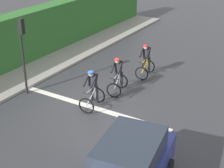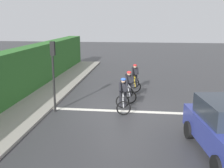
% 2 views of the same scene
% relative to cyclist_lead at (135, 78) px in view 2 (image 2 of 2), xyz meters
% --- Properties ---
extents(ground_plane, '(80.00, 80.00, 0.00)m').
position_rel_cyclist_lead_xyz_m(ground_plane, '(-0.44, -3.76, -0.80)').
color(ground_plane, '#333335').
extents(sidewalk_kerb, '(2.80, 24.48, 0.12)m').
position_rel_cyclist_lead_xyz_m(sidewalk_kerb, '(-5.29, -1.76, -0.74)').
color(sidewalk_kerb, gray).
rests_on(sidewalk_kerb, ground).
extents(stone_wall_low, '(0.44, 24.48, 0.43)m').
position_rel_cyclist_lead_xyz_m(stone_wall_low, '(-6.19, -1.76, -0.58)').
color(stone_wall_low, tan).
rests_on(stone_wall_low, ground).
extents(hedge_wall, '(1.10, 24.48, 2.70)m').
position_rel_cyclist_lead_xyz_m(hedge_wall, '(-6.49, -1.76, 0.55)').
color(hedge_wall, '#2D6628').
rests_on(hedge_wall, ground).
extents(road_marking_stop_line, '(7.00, 0.30, 0.01)m').
position_rel_cyclist_lead_xyz_m(road_marking_stop_line, '(-0.44, -4.03, -0.79)').
color(road_marking_stop_line, silver).
rests_on(road_marking_stop_line, ground).
extents(cyclist_lead, '(0.81, 1.16, 1.66)m').
position_rel_cyclist_lead_xyz_m(cyclist_lead, '(0.00, 0.00, 0.00)').
color(cyclist_lead, black).
rests_on(cyclist_lead, ground).
extents(cyclist_second, '(0.90, 1.20, 1.66)m').
position_rel_cyclist_lead_xyz_m(cyclist_second, '(-0.25, -2.28, 0.00)').
color(cyclist_second, black).
rests_on(cyclist_second, ground).
extents(cyclist_mid, '(0.82, 1.16, 1.66)m').
position_rel_cyclist_lead_xyz_m(cyclist_mid, '(-0.41, -4.02, 0.00)').
color(cyclist_mid, black).
rests_on(cyclist_mid, ground).
extents(traffic_light_near_crossing, '(0.21, 0.31, 3.34)m').
position_rel_cyclist_lead_xyz_m(traffic_light_near_crossing, '(-3.65, -4.41, 1.43)').
color(traffic_light_near_crossing, black).
rests_on(traffic_light_near_crossing, ground).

